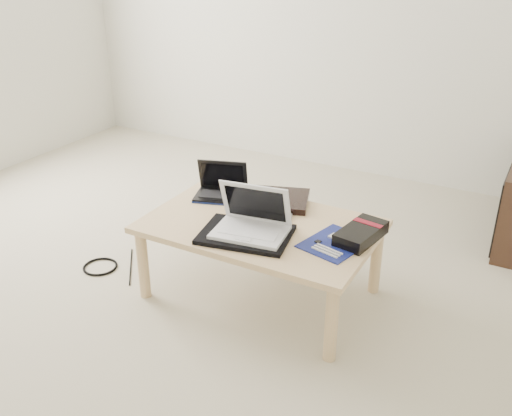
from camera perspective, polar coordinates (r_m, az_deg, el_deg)
The scene contains 13 objects.
ground at distance 3.15m, azimuth -10.47°, elevation -6.67°, with size 4.00×4.00×0.00m, color beige.
coffee_table at distance 2.77m, azimuth 0.45°, elevation -2.45°, with size 1.10×0.70×0.40m.
book at distance 2.97m, azimuth 2.03°, elevation 0.85°, with size 0.40×0.37×0.03m.
netbook at distance 3.04m, azimuth -3.49°, elevation 1.91°, with size 0.31×0.27×0.19m.
tablet at distance 2.82m, azimuth 0.21°, elevation -0.71°, with size 0.28×0.22×0.01m.
remote at distance 2.74m, azimuth 2.86°, elevation -1.53°, with size 0.10×0.21×0.02m.
neoprene_sleeve at distance 2.63m, azimuth -1.03°, elevation -2.66°, with size 0.41×0.30×0.02m, color black.
white_laptop at distance 2.62m, azimuth -0.42°, elevation -1.42°, with size 0.36×0.28×0.23m.
motherboard at distance 2.60m, azimuth 7.93°, elevation -3.50°, with size 0.30×0.34×0.01m.
gpu_box at distance 2.64m, azimuth 10.45°, elevation -2.53°, with size 0.19×0.30×0.06m.
cable_coil at distance 2.78m, azimuth -2.11°, elevation -1.17°, with size 0.10×0.10×0.01m, color black.
floor_cable_coil at distance 3.28m, azimuth -15.31°, elevation -5.68°, with size 0.19×0.19×0.01m, color black.
floor_cable_trail at distance 3.24m, azimuth -12.41°, elevation -5.71°, with size 0.01×0.01×0.38m, color black.
Camera 1 is at (1.76, -2.02, 1.65)m, focal length 40.00 mm.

